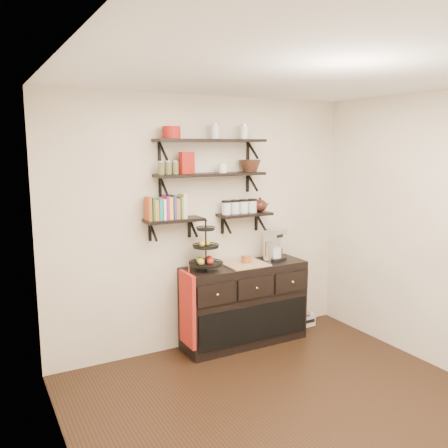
% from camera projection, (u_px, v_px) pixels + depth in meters
% --- Properties ---
extents(floor, '(3.50, 3.50, 0.00)m').
position_uv_depth(floor, '(302.00, 418.00, 3.84)').
color(floor, black).
rests_on(floor, ground).
extents(ceiling, '(3.50, 3.50, 0.02)m').
position_uv_depth(ceiling, '(313.00, 73.00, 3.39)').
color(ceiling, white).
rests_on(ceiling, back_wall).
extents(back_wall, '(3.50, 0.02, 2.70)m').
position_uv_depth(back_wall, '(206.00, 223.00, 5.13)').
color(back_wall, white).
rests_on(back_wall, ground).
extents(left_wall, '(0.02, 3.50, 2.70)m').
position_uv_depth(left_wall, '(71.00, 289.00, 2.79)').
color(left_wall, white).
rests_on(left_wall, ground).
extents(shelf_top, '(1.20, 0.27, 0.23)m').
position_uv_depth(shelf_top, '(211.00, 141.00, 4.87)').
color(shelf_top, black).
rests_on(shelf_top, back_wall).
extents(shelf_mid, '(1.20, 0.27, 0.23)m').
position_uv_depth(shelf_mid, '(211.00, 175.00, 4.93)').
color(shelf_mid, black).
rests_on(shelf_mid, back_wall).
extents(shelf_low_left, '(0.60, 0.25, 0.23)m').
position_uv_depth(shelf_low_left, '(174.00, 221.00, 4.82)').
color(shelf_low_left, black).
rests_on(shelf_low_left, back_wall).
extents(shelf_low_right, '(0.60, 0.25, 0.23)m').
position_uv_depth(shelf_low_right, '(244.00, 215.00, 5.22)').
color(shelf_low_right, black).
rests_on(shelf_low_right, back_wall).
extents(cookbooks, '(0.40, 0.15, 0.26)m').
position_uv_depth(cookbooks, '(167.00, 208.00, 4.76)').
color(cookbooks, '#A74825').
rests_on(cookbooks, shelf_low_left).
extents(glass_canisters, '(0.43, 0.10, 0.13)m').
position_uv_depth(glass_canisters, '(239.00, 207.00, 5.17)').
color(glass_canisters, silver).
rests_on(glass_canisters, shelf_low_right).
extents(sideboard, '(1.40, 0.50, 0.92)m').
position_uv_depth(sideboard, '(244.00, 304.00, 5.24)').
color(sideboard, black).
rests_on(sideboard, floor).
extents(fruit_stand, '(0.35, 0.35, 0.51)m').
position_uv_depth(fruit_stand, '(206.00, 253.00, 4.92)').
color(fruit_stand, black).
rests_on(fruit_stand, sideboard).
extents(candle, '(0.08, 0.08, 0.08)m').
position_uv_depth(candle, '(246.00, 259.00, 5.17)').
color(candle, brown).
rests_on(candle, sideboard).
extents(coffee_maker, '(0.22, 0.22, 0.36)m').
position_uv_depth(coffee_maker, '(274.00, 245.00, 5.35)').
color(coffee_maker, black).
rests_on(coffee_maker, sideboard).
extents(thermal_carafe, '(0.11, 0.11, 0.22)m').
position_uv_depth(thermal_carafe, '(268.00, 252.00, 5.28)').
color(thermal_carafe, silver).
rests_on(thermal_carafe, sideboard).
extents(apron, '(0.04, 0.33, 0.76)m').
position_uv_depth(apron, '(188.00, 309.00, 4.80)').
color(apron, '#A61117').
rests_on(apron, sideboard).
extents(radio, '(0.29, 0.20, 0.17)m').
position_uv_depth(radio, '(303.00, 319.00, 5.78)').
color(radio, silver).
rests_on(radio, floor).
extents(recipe_box, '(0.17, 0.10, 0.22)m').
position_uv_depth(recipe_box, '(187.00, 163.00, 4.78)').
color(recipe_box, '#A01912').
rests_on(recipe_box, shelf_mid).
extents(walnut_bowl, '(0.24, 0.24, 0.13)m').
position_uv_depth(walnut_bowl, '(250.00, 166.00, 5.14)').
color(walnut_bowl, black).
rests_on(walnut_bowl, shelf_mid).
extents(ramekins, '(0.09, 0.09, 0.10)m').
position_uv_depth(ramekins, '(223.00, 168.00, 4.98)').
color(ramekins, white).
rests_on(ramekins, shelf_mid).
extents(teapot, '(0.24, 0.20, 0.16)m').
position_uv_depth(teapot, '(260.00, 204.00, 5.29)').
color(teapot, '#361510').
rests_on(teapot, shelf_low_right).
extents(red_pot, '(0.18, 0.18, 0.12)m').
position_uv_depth(red_pot, '(171.00, 132.00, 4.65)').
color(red_pot, '#A01912').
rests_on(red_pot, shelf_top).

